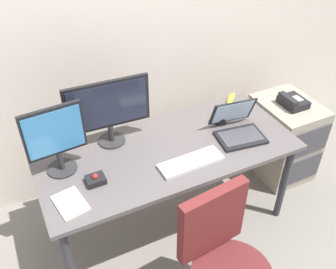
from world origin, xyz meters
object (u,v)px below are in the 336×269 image
(file_cabinet, at_px, (283,138))
(trackball_mouse, at_px, (96,179))
(keyboard, at_px, (191,162))
(paper_notepad, at_px, (70,203))
(monitor_side, at_px, (55,137))
(desk_phone, at_px, (293,102))
(monitor_main, at_px, (108,108))
(banana, at_px, (231,99))
(laptop, at_px, (238,128))
(coffee_mug, at_px, (221,117))

(file_cabinet, xyz_separation_m, trackball_mouse, (-1.63, -0.19, 0.39))
(keyboard, bearing_deg, paper_notepad, -179.90)
(monitor_side, xyz_separation_m, trackball_mouse, (0.15, -0.20, -0.23))
(desk_phone, relative_size, paper_notepad, 0.96)
(monitor_main, distance_m, banana, 1.02)
(monitor_side, height_order, trackball_mouse, monitor_side)
(keyboard, height_order, paper_notepad, keyboard)
(file_cabinet, bearing_deg, trackball_mouse, -173.21)
(keyboard, relative_size, laptop, 1.19)
(desk_phone, bearing_deg, laptop, -166.42)
(monitor_main, bearing_deg, coffee_mug, -10.06)
(paper_notepad, bearing_deg, banana, 19.80)
(banana, bearing_deg, coffee_mug, -137.01)
(laptop, distance_m, banana, 0.41)
(desk_phone, height_order, laptop, laptop)
(file_cabinet, relative_size, monitor_main, 1.25)
(file_cabinet, bearing_deg, paper_notepad, -170.76)
(monitor_side, distance_m, trackball_mouse, 0.34)
(monitor_main, distance_m, laptop, 0.87)
(file_cabinet, bearing_deg, banana, 155.01)
(desk_phone, height_order, monitor_main, monitor_main)
(desk_phone, relative_size, coffee_mug, 2.12)
(laptop, bearing_deg, monitor_main, 159.60)
(desk_phone, xyz_separation_m, monitor_side, (-1.77, 0.02, 0.24))
(monitor_side, relative_size, trackball_mouse, 4.04)
(file_cabinet, xyz_separation_m, banana, (-0.43, 0.20, 0.39))
(monitor_side, bearing_deg, file_cabinet, -0.09)
(trackball_mouse, distance_m, paper_notepad, 0.20)
(banana, bearing_deg, keyboard, -141.38)
(monitor_main, xyz_separation_m, keyboard, (0.37, -0.42, -0.25))
(laptop, bearing_deg, coffee_mug, 100.91)
(trackball_mouse, xyz_separation_m, coffee_mug, (0.98, 0.19, 0.02))
(paper_notepad, bearing_deg, trackball_mouse, 29.35)
(desk_phone, xyz_separation_m, laptop, (-0.61, -0.15, 0.05))
(file_cabinet, distance_m, paper_notepad, 1.87)
(trackball_mouse, height_order, paper_notepad, trackball_mouse)
(monitor_side, height_order, paper_notepad, monitor_side)
(monitor_main, bearing_deg, laptop, -20.40)
(file_cabinet, distance_m, banana, 0.61)
(desk_phone, distance_m, keyboard, 1.08)
(file_cabinet, relative_size, trackball_mouse, 6.15)
(coffee_mug, height_order, banana, coffee_mug)
(monitor_main, height_order, trackball_mouse, monitor_main)
(monitor_main, xyz_separation_m, coffee_mug, (0.76, -0.14, -0.22))
(laptop, distance_m, trackball_mouse, 1.01)
(file_cabinet, height_order, banana, banana)
(file_cabinet, xyz_separation_m, laptop, (-0.62, -0.16, 0.42))
(banana, bearing_deg, trackball_mouse, -161.74)
(trackball_mouse, bearing_deg, keyboard, -9.67)
(trackball_mouse, bearing_deg, banana, 18.26)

